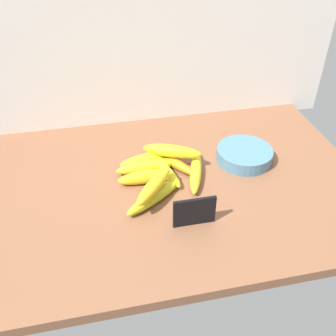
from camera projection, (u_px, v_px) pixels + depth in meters
The scene contains 13 objects.
counter_top at pixel (178, 186), 113.55cm from camera, with size 110.00×76.00×3.00cm, color brown.
back_wall at pixel (152, 30), 123.63cm from camera, with size 130.00×2.00×70.00cm, color silver.
chalkboard_sign at pixel (195, 212), 96.87cm from camera, with size 11.00×1.80×8.40cm.
fruit_bowl at pixel (244, 155), 120.21cm from camera, with size 17.35×17.35×4.00cm, color teal.
banana_0 at pixel (171, 162), 117.94cm from camera, with size 18.48×3.26×3.26cm, color #A7831A.
banana_1 at pixel (147, 166), 115.46cm from camera, with size 18.70×3.88×3.88cm, color yellow.
banana_2 at pixel (151, 158), 118.74cm from camera, with size 20.01×3.93×3.93cm, color yellow.
banana_3 at pixel (155, 197), 104.76cm from camera, with size 19.85×3.51×3.51cm, color gold.
banana_4 at pixel (146, 177), 111.44cm from camera, with size 16.66×3.98×3.98cm, color yellow.
banana_5 at pixel (166, 171), 114.24cm from camera, with size 17.00×3.20×3.20cm, color gold.
banana_6 at pixel (196, 172), 113.85cm from camera, with size 20.24×3.39×3.39cm, color yellow.
banana_7 at pixel (154, 186), 102.86cm from camera, with size 17.29×3.75×3.75cm, color yellow.
banana_8 at pixel (173, 151), 116.24cm from camera, with size 17.99×3.90×3.90cm, color yellow.
Camera 1 is at (-21.20, -84.62, 74.45)cm, focal length 41.04 mm.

